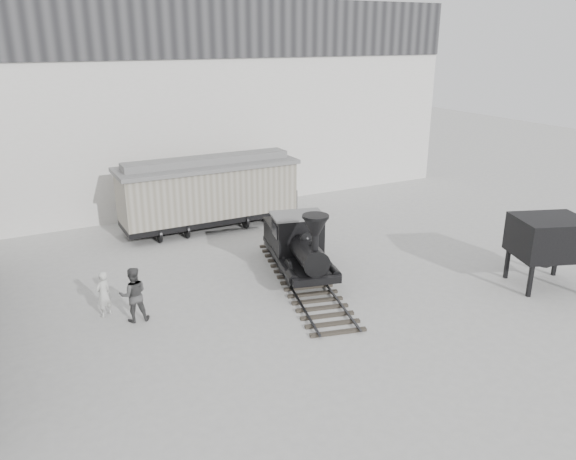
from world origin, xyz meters
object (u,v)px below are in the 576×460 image
locomotive (300,249)px  visitor_a (104,294)px  visitor_b (133,295)px  coal_hopper (548,242)px  boxcar (209,191)px

locomotive → visitor_a: (-7.56, 0.13, -0.33)m
visitor_a → visitor_b: size_ratio=0.85×
locomotive → coal_hopper: locomotive is taller
locomotive → coal_hopper: size_ratio=2.93×
locomotive → boxcar: 7.42m
visitor_a → boxcar: bearing=-163.4°
visitor_a → visitor_b: (0.83, -0.83, 0.15)m
visitor_b → locomotive: bearing=-166.0°
visitor_b → coal_hopper: size_ratio=0.63×
locomotive → visitor_a: size_ratio=5.51×
locomotive → visitor_b: locomotive is taller
boxcar → visitor_b: 9.85m
boxcar → locomotive: bearing=-81.5°
locomotive → visitor_a: locomotive is taller
visitor_a → coal_hopper: coal_hopper is taller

